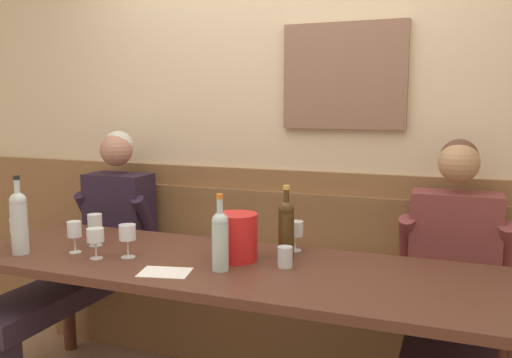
% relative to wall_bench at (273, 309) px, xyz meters
% --- Properties ---
extents(room_wall_back, '(6.80, 0.12, 2.80)m').
position_rel_wall_bench_xyz_m(room_wall_back, '(0.00, 0.26, 1.12)').
color(room_wall_back, beige).
rests_on(room_wall_back, ground).
extents(wood_wainscot_panel, '(6.80, 0.03, 1.07)m').
position_rel_wall_bench_xyz_m(wood_wainscot_panel, '(0.00, 0.21, 0.25)').
color(wood_wainscot_panel, brown).
rests_on(wood_wainscot_panel, ground).
extents(wall_bench, '(2.77, 0.42, 0.94)m').
position_rel_wall_bench_xyz_m(wall_bench, '(0.00, 0.00, 0.00)').
color(wall_bench, brown).
rests_on(wall_bench, ground).
extents(dining_table, '(2.47, 0.78, 0.75)m').
position_rel_wall_bench_xyz_m(dining_table, '(0.00, -0.68, 0.39)').
color(dining_table, '#512D20').
rests_on(dining_table, ground).
extents(person_right_seat, '(0.50, 1.24, 1.29)m').
position_rel_wall_bench_xyz_m(person_right_seat, '(-1.03, -0.34, 0.35)').
color(person_right_seat, '#2F2532').
rests_on(person_right_seat, ground).
extents(person_left_seat, '(0.53, 1.23, 1.29)m').
position_rel_wall_bench_xyz_m(person_left_seat, '(0.96, -0.35, 0.34)').
color(person_left_seat, '#2A2739').
rests_on(person_left_seat, ground).
extents(ice_bucket, '(0.19, 0.19, 0.21)m').
position_rel_wall_bench_xyz_m(ice_bucket, '(0.04, -0.61, 0.58)').
color(ice_bucket, red).
rests_on(ice_bucket, dining_table).
extents(wine_bottle_clear_water, '(0.08, 0.08, 0.37)m').
position_rel_wall_bench_xyz_m(wine_bottle_clear_water, '(-0.95, -0.89, 0.63)').
color(wine_bottle_clear_water, '#B5C2C4').
rests_on(wine_bottle_clear_water, dining_table).
extents(wine_bottle_green_tall, '(0.07, 0.07, 0.34)m').
position_rel_wall_bench_xyz_m(wine_bottle_green_tall, '(0.24, -0.51, 0.62)').
color(wine_bottle_green_tall, '#432E14').
rests_on(wine_bottle_green_tall, dining_table).
extents(wine_bottle_amber_mid, '(0.07, 0.07, 0.33)m').
position_rel_wall_bench_xyz_m(wine_bottle_amber_mid, '(0.03, -0.78, 0.61)').
color(wine_bottle_amber_mid, '#AFCCC8').
rests_on(wine_bottle_amber_mid, dining_table).
extents(wine_glass_by_bottle, '(0.08, 0.08, 0.14)m').
position_rel_wall_bench_xyz_m(wine_glass_by_bottle, '(-0.57, -0.83, 0.58)').
color(wine_glass_by_bottle, silver).
rests_on(wine_glass_by_bottle, dining_table).
extents(wine_glass_near_bucket, '(0.08, 0.08, 0.15)m').
position_rel_wall_bench_xyz_m(wine_glass_near_bucket, '(0.24, -0.38, 0.58)').
color(wine_glass_near_bucket, silver).
rests_on(wine_glass_near_bucket, dining_table).
extents(wine_glass_center_front, '(0.07, 0.07, 0.15)m').
position_rel_wall_bench_xyz_m(wine_glass_center_front, '(-0.73, -0.79, 0.58)').
color(wine_glass_center_front, silver).
rests_on(wine_glass_center_front, dining_table).
extents(wine_glass_right_end, '(0.06, 0.06, 0.14)m').
position_rel_wall_bench_xyz_m(wine_glass_right_end, '(-1.07, -0.80, 0.57)').
color(wine_glass_right_end, silver).
rests_on(wine_glass_right_end, dining_table).
extents(wine_glass_mid_left, '(0.08, 0.08, 0.15)m').
position_rel_wall_bench_xyz_m(wine_glass_mid_left, '(-0.44, -0.76, 0.58)').
color(wine_glass_mid_left, silver).
rests_on(wine_glass_mid_left, dining_table).
extents(wine_glass_left_end, '(0.07, 0.07, 0.16)m').
position_rel_wall_bench_xyz_m(wine_glass_left_end, '(-0.72, -0.65, 0.59)').
color(wine_glass_left_end, silver).
rests_on(wine_glass_left_end, dining_table).
extents(water_tumbler_left, '(0.07, 0.07, 0.09)m').
position_rel_wall_bench_xyz_m(water_tumbler_left, '(0.28, -0.64, 0.52)').
color(water_tumbler_left, silver).
rests_on(water_tumbler_left, dining_table).
extents(tasting_sheet_left_guest, '(0.24, 0.19, 0.00)m').
position_rel_wall_bench_xyz_m(tasting_sheet_left_guest, '(-0.17, -0.89, 0.47)').
color(tasting_sheet_left_guest, white).
rests_on(tasting_sheet_left_guest, dining_table).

